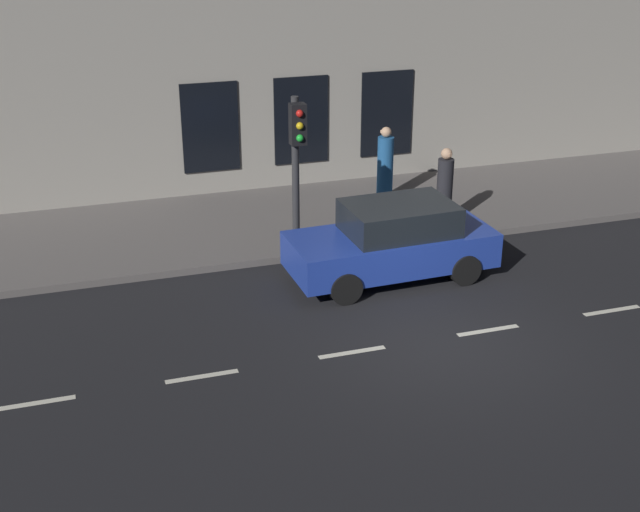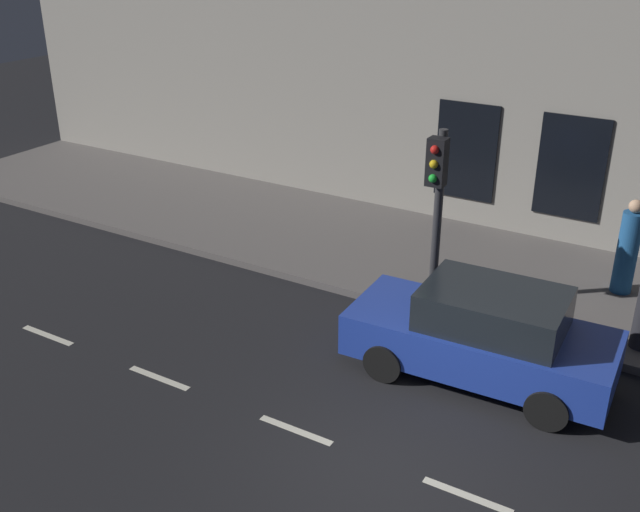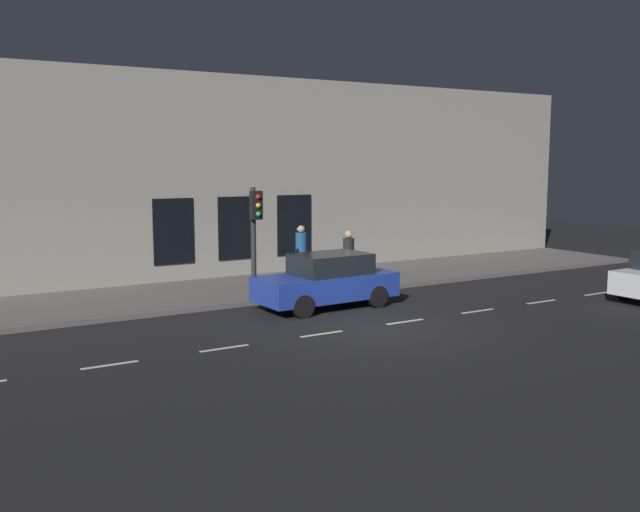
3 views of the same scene
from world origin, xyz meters
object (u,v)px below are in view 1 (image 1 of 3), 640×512
object	(u,v)px
traffic_light	(297,150)
parked_car_1	(393,242)
pedestrian_0	(385,167)
pedestrian_1	(445,190)

from	to	relation	value
traffic_light	parked_car_1	size ratio (longest dim) A/B	0.79
pedestrian_0	pedestrian_1	distance (m)	2.07
pedestrian_0	pedestrian_1	bearing A→B (deg)	-107.50
traffic_light	pedestrian_1	world-z (taller)	traffic_light
traffic_light	pedestrian_0	world-z (taller)	traffic_light
traffic_light	pedestrian_1	size ratio (longest dim) A/B	1.82
pedestrian_0	traffic_light	bearing A→B (deg)	-177.23
parked_car_1	pedestrian_1	world-z (taller)	pedestrian_1
traffic_light	pedestrian_1	distance (m)	3.91
pedestrian_0	pedestrian_1	xyz separation A→B (m)	(-1.96, -0.68, -0.01)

